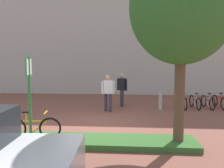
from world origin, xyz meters
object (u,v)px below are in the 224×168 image
object	(u,v)px
person_suited_navy	(122,88)
bollard_steel	(160,101)
tree_sidewalk	(182,7)
bike_at_sign	(33,128)
bike_rack_cluster	(213,101)
parking_sign_post	(29,87)
person_shirt_white	(108,91)

from	to	relation	value
person_suited_navy	bollard_steel	bearing A→B (deg)	-21.75
tree_sidewalk	bollard_steel	xyz separation A→B (m)	(0.16, 4.92, -3.26)
bike_at_sign	person_suited_navy	bearing A→B (deg)	65.48
person_suited_navy	bike_rack_cluster	bearing A→B (deg)	-1.92
person_suited_navy	tree_sidewalk	bearing A→B (deg)	-73.07
bike_rack_cluster	person_suited_navy	xyz separation A→B (m)	(-4.58, 0.15, 0.64)
tree_sidewalk	parking_sign_post	xyz separation A→B (m)	(-4.16, 0.02, -2.11)
tree_sidewalk	person_shirt_white	xyz separation A→B (m)	(-2.33, 4.32, -2.73)
bollard_steel	parking_sign_post	bearing A→B (deg)	-131.31
bike_at_sign	bike_rack_cluster	distance (m)	8.80
bike_at_sign	tree_sidewalk	bearing A→B (deg)	-3.47
bollard_steel	bike_at_sign	bearing A→B (deg)	-133.02
bike_at_sign	bike_rack_cluster	size ratio (longest dim) A/B	0.45
bollard_steel	person_suited_navy	world-z (taller)	person_suited_navy
parking_sign_post	person_shirt_white	size ratio (longest dim) A/B	1.42
parking_sign_post	bike_at_sign	size ratio (longest dim) A/B	1.46
bollard_steel	person_shirt_white	world-z (taller)	person_shirt_white
parking_sign_post	bollard_steel	world-z (taller)	parking_sign_post
bollard_steel	person_suited_navy	size ratio (longest dim) A/B	0.52
parking_sign_post	bike_at_sign	bearing A→B (deg)	100.24
bike_at_sign	person_suited_navy	world-z (taller)	person_suited_navy
tree_sidewalk	bike_at_sign	xyz separation A→B (m)	(-4.20, 0.25, -3.36)
bollard_steel	bike_rack_cluster	bearing A→B (deg)	12.50
parking_sign_post	bike_rack_cluster	size ratio (longest dim) A/B	0.65
tree_sidewalk	bike_rack_cluster	xyz separation A→B (m)	(2.85, 5.52, -3.36)
person_shirt_white	bike_rack_cluster	bearing A→B (deg)	13.03
bike_at_sign	bollard_steel	xyz separation A→B (m)	(4.36, 4.67, 0.10)
tree_sidewalk	parking_sign_post	world-z (taller)	tree_sidewalk
bollard_steel	person_shirt_white	size ratio (longest dim) A/B	0.52
bike_at_sign	person_shirt_white	bearing A→B (deg)	65.33
parking_sign_post	person_suited_navy	world-z (taller)	parking_sign_post
bike_rack_cluster	bollard_steel	distance (m)	2.76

